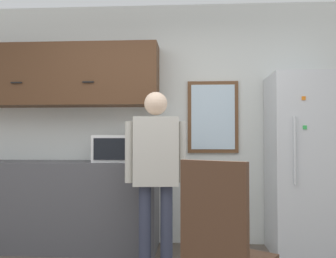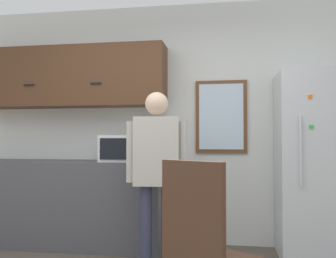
# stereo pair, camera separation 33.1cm
# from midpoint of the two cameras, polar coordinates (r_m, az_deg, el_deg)

# --- Properties ---
(back_wall) EXTENTS (6.00, 0.06, 2.70)m
(back_wall) POSITION_cam_midpoint_polar(r_m,az_deg,el_deg) (4.28, 1.97, 0.92)
(back_wall) COLOR silver
(back_wall) RESTS_ON ground_plane
(counter) EXTENTS (2.22, 0.58, 0.93)m
(counter) POSITION_cam_midpoint_polar(r_m,az_deg,el_deg) (4.30, -13.43, -10.91)
(counter) COLOR #4C4C51
(counter) RESTS_ON ground_plane
(upper_cabinets) EXTENTS (2.22, 0.38, 0.68)m
(upper_cabinets) POSITION_cam_midpoint_polar(r_m,az_deg,el_deg) (4.40, -12.76, 7.67)
(upper_cabinets) COLOR #51331E
(microwave) EXTENTS (0.48, 0.40, 0.28)m
(microwave) POSITION_cam_midpoint_polar(r_m,az_deg,el_deg) (4.02, -4.25, -2.97)
(microwave) COLOR white
(microwave) RESTS_ON counter
(person) EXTENTS (0.55, 0.26, 1.59)m
(person) POSITION_cam_midpoint_polar(r_m,az_deg,el_deg) (3.39, 1.05, -4.98)
(person) COLOR #33384C
(person) RESTS_ON ground_plane
(refrigerator) EXTENTS (0.71, 0.67, 1.82)m
(refrigerator) POSITION_cam_midpoint_polar(r_m,az_deg,el_deg) (4.01, 23.76, -5.04)
(refrigerator) COLOR silver
(refrigerator) RESTS_ON ground_plane
(chair) EXTENTS (0.63, 0.63, 1.04)m
(chair) POSITION_cam_midpoint_polar(r_m,az_deg,el_deg) (2.29, 9.79, -17.05)
(chair) COLOR #472D1E
(chair) RESTS_ON ground_plane
(window) EXTENTS (0.56, 0.05, 0.80)m
(window) POSITION_cam_midpoint_polar(r_m,az_deg,el_deg) (4.20, 10.34, 1.86)
(window) COLOR brown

